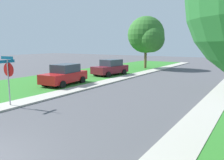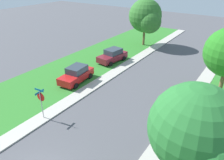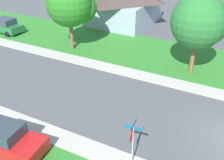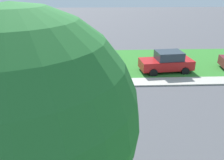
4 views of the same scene
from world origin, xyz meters
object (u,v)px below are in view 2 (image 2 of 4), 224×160
at_px(car_maroon_across_road, 113,56).
at_px(tree_sidewalk_near, 198,135).
at_px(tree_corner_large, 146,17).
at_px(car_red_behind_trees, 76,74).
at_px(stop_sign_far_corner, 41,99).

bearing_deg(car_maroon_across_road, tree_sidewalk_near, -44.65).
bearing_deg(tree_corner_large, car_red_behind_trees, -91.49).
height_order(stop_sign_far_corner, car_red_behind_trees, stop_sign_far_corner).
bearing_deg(car_red_behind_trees, tree_corner_large, 88.51).
xyz_separation_m(stop_sign_far_corner, car_red_behind_trees, (-2.27, 6.46, -1.01)).
bearing_deg(tree_corner_large, tree_sidewalk_near, -58.69).
height_order(stop_sign_far_corner, car_maroon_across_road, stop_sign_far_corner).
xyz_separation_m(car_red_behind_trees, car_maroon_across_road, (-0.02, 7.02, 0.00)).
bearing_deg(car_maroon_across_road, car_red_behind_trees, -89.85).
bearing_deg(stop_sign_far_corner, car_maroon_across_road, 99.63).
bearing_deg(car_red_behind_trees, tree_sidewalk_near, -26.16).
height_order(car_red_behind_trees, car_maroon_across_road, same).
bearing_deg(car_maroon_across_road, stop_sign_far_corner, -80.37).
distance_m(stop_sign_far_corner, tree_sidewalk_near, 12.10).
bearing_deg(tree_sidewalk_near, car_red_behind_trees, 153.84).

